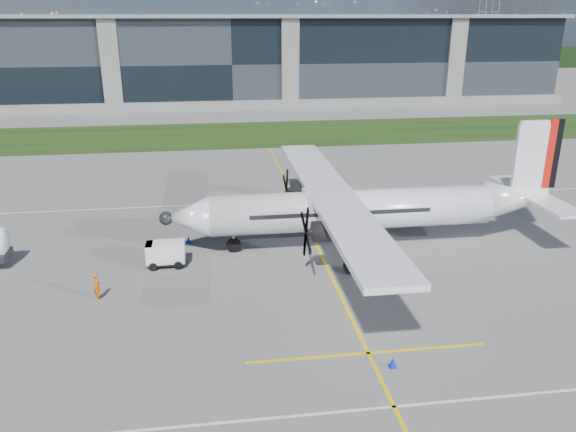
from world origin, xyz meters
The scene contains 13 objects.
ground centered at (0.00, 40.00, 0.00)m, with size 400.00×400.00×0.00m, color slate.
grass_strip centered at (0.00, 48.00, 0.02)m, with size 400.00×18.00×0.04m, color black.
terminal_building centered at (0.00, 80.00, 7.50)m, with size 120.00×20.00×15.00m, color black.
tree_line centered at (0.00, 140.00, 3.00)m, with size 400.00×6.00×6.00m, color black.
pylon_east centered at (85.00, 150.00, 15.00)m, with size 9.00×4.60×30.00m, color gray, non-canonical shape.
yellow_taxiway_centerline centered at (3.00, 10.00, 0.01)m, with size 0.20×70.00×0.01m, color yellow.
turboprop_aircraft centered at (6.43, 7.38, 4.35)m, with size 27.96×29.00×8.70m, color white, non-canonical shape.
baggage_tug centered at (-7.38, 5.74, 0.79)m, with size 2.65×1.59×1.59m, color white, non-canonical shape.
ground_crew_person centered at (-10.99, 1.51, 0.94)m, with size 0.77×0.55×1.89m, color #F25907.
safety_cone_nose_stbd centered at (-6.05, 9.48, 0.25)m, with size 0.36×0.36×0.50m, color #0D13DF.
safety_cone_fwd centered at (-7.99, 7.56, 0.25)m, with size 0.36×0.36×0.50m, color #0D13DF.
safety_cone_portwing centered at (3.82, -7.23, 0.25)m, with size 0.36×0.36×0.50m, color #0D13DF.
safety_cone_nose_port centered at (-6.49, 6.31, 0.25)m, with size 0.36×0.36×0.50m, color #0D13DF.
Camera 1 is at (-4.10, -28.67, 15.53)m, focal length 35.00 mm.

